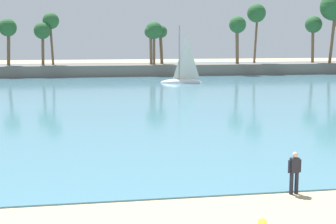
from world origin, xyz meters
TOP-DOWN VIEW (x-y plane):
  - sea at (0.00, 59.18)m, footprint 220.00×100.73m
  - palm_headland at (0.51, 69.48)m, footprint 94.82×6.54m
  - person_at_waterline at (3.79, 8.63)m, footprint 0.55×0.23m
  - sailboat_near_shore at (8.55, 55.10)m, footprint 5.80×2.50m

SIDE VIEW (x-z plane):
  - sea at x=0.00m, z-range 0.00..0.06m
  - sailboat_near_shore at x=8.55m, z-range -3.27..4.86m
  - person_at_waterline at x=3.79m, z-range 0.06..1.73m
  - palm_headland at x=0.51m, z-range -3.11..10.39m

